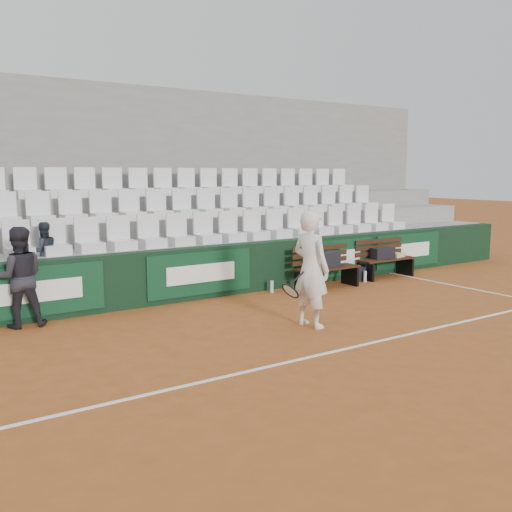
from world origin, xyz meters
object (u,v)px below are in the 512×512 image
at_px(sports_bag_right, 383,253).
at_px(spectator_c, 42,226).
at_px(bench_left, 327,278).
at_px(tennis_player, 311,269).
at_px(sports_bag_ground, 359,273).
at_px(ball_kid, 19,277).
at_px(bench_right, 386,268).
at_px(sports_bag_left, 324,260).
at_px(water_bottle_far, 365,277).
at_px(water_bottle_near, 272,287).

relative_size(sports_bag_right, spectator_c, 0.52).
height_order(bench_left, tennis_player, tennis_player).
xyz_separation_m(sports_bag_ground, ball_kid, (-7.24, 0.09, 0.64)).
height_order(bench_right, spectator_c, spectator_c).
xyz_separation_m(sports_bag_left, water_bottle_far, (1.25, 0.04, -0.49)).
distance_m(bench_left, spectator_c, 5.71).
bearing_deg(bench_left, sports_bag_left, 179.00).
bearing_deg(water_bottle_near, ball_kid, 178.75).
height_order(bench_left, water_bottle_far, bench_left).
bearing_deg(water_bottle_near, sports_bag_ground, 0.32).
distance_m(bench_right, sports_bag_left, 2.10).
bearing_deg(ball_kid, water_bottle_far, -174.26).
height_order(bench_right, ball_kid, ball_kid).
relative_size(sports_bag_left, sports_bag_right, 1.39).
relative_size(sports_bag_left, sports_bag_ground, 1.45).
bearing_deg(sports_bag_left, sports_bag_ground, 12.48).
xyz_separation_m(sports_bag_ground, tennis_player, (-3.44, -2.44, 0.76)).
bearing_deg(water_bottle_far, water_bottle_near, 174.29).
distance_m(sports_bag_right, water_bottle_far, 0.85).
bearing_deg(water_bottle_near, sports_bag_left, -13.77).
bearing_deg(sports_bag_right, bench_left, -173.95).
bearing_deg(sports_bag_right, water_bottle_near, 178.45).
distance_m(water_bottle_far, tennis_player, 4.09).
xyz_separation_m(sports_bag_left, water_bottle_near, (-1.13, 0.28, -0.49)).
bearing_deg(bench_left, sports_bag_ground, 13.55).
distance_m(sports_bag_ground, water_bottle_far, 0.26).
relative_size(sports_bag_right, ball_kid, 0.34).
height_order(bench_right, water_bottle_far, bench_right).
relative_size(water_bottle_near, spectator_c, 0.24).
height_order(water_bottle_near, tennis_player, tennis_player).
relative_size(water_bottle_far, ball_kid, 0.15).
bearing_deg(bench_left, water_bottle_far, 2.08).
height_order(bench_left, bench_right, same).
distance_m(sports_bag_right, sports_bag_ground, 0.77).
height_order(sports_bag_right, water_bottle_far, sports_bag_right).
xyz_separation_m(sports_bag_right, water_bottle_far, (-0.70, -0.15, -0.45)).
height_order(water_bottle_near, ball_kid, ball_kid).
height_order(sports_bag_left, ball_kid, ball_kid).
bearing_deg(sports_bag_left, ball_kid, 176.30).
distance_m(bench_left, bench_right, 1.97).
distance_m(bench_left, tennis_player, 3.16).
height_order(sports_bag_left, tennis_player, tennis_player).
distance_m(bench_right, water_bottle_near, 3.20).
height_order(bench_right, water_bottle_near, bench_right).
bearing_deg(ball_kid, tennis_player, 154.82).
bearing_deg(bench_right, ball_kid, 178.61).
bearing_deg(sports_bag_ground, water_bottle_near, -179.68).
relative_size(bench_right, ball_kid, 0.94).
bearing_deg(sports_bag_right, ball_kid, 178.63).
distance_m(bench_right, sports_bag_ground, 0.75).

